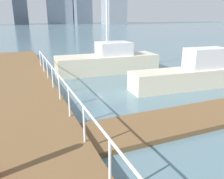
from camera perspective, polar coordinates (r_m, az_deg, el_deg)
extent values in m
plane|color=slate|center=(15.77, -4.96, 3.97)|extent=(300.00, 300.00, 0.00)
cylinder|color=white|center=(4.78, -0.52, -17.84)|extent=(0.06, 0.06, 1.05)
cylinder|color=white|center=(6.31, -6.95, -8.64)|extent=(0.06, 0.06, 1.05)
cylinder|color=white|center=(7.97, -10.63, -3.08)|extent=(0.06, 0.06, 1.05)
cylinder|color=white|center=(9.71, -12.98, 0.53)|extent=(0.06, 0.06, 1.05)
cylinder|color=white|center=(11.48, -14.62, 3.04)|extent=(0.06, 0.06, 1.05)
cylinder|color=white|center=(13.28, -15.82, 4.87)|extent=(0.06, 0.06, 1.05)
cylinder|color=white|center=(15.09, -16.74, 6.26)|extent=(0.06, 0.06, 1.05)
cylinder|color=white|center=(16.91, -17.47, 7.35)|extent=(0.06, 0.06, 1.05)
cylinder|color=white|center=(4.50, -0.54, -12.39)|extent=(0.06, 26.00, 0.06)
cube|color=beige|center=(16.11, -1.23, 6.47)|extent=(7.12, 2.51, 1.18)
cube|color=white|center=(16.11, 0.43, 10.19)|extent=(2.32, 1.85, 0.88)
cube|color=beige|center=(13.17, 18.82, 2.66)|extent=(6.86, 1.93, 1.03)
cube|color=white|center=(13.53, 22.38, 7.26)|extent=(2.31, 1.31, 1.09)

